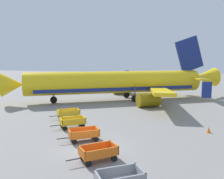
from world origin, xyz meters
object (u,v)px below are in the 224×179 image
at_px(airplane, 122,83).
at_px(baggage_cart_third_in_row, 84,134).
at_px(baggage_cart_second_in_row, 98,152).
at_px(baggage_cart_fourth_in_row, 72,122).
at_px(baggage_cart_far_end, 68,113).
at_px(traffic_cone_near_plane, 209,130).

distance_m(airplane, baggage_cart_third_in_row, 21.36).
xyz_separation_m(baggage_cart_second_in_row, baggage_cart_third_in_row, (-2.55, 3.50, 0.00)).
relative_size(baggage_cart_fourth_in_row, baggage_cart_far_end, 1.00).
distance_m(baggage_cart_third_in_row, baggage_cart_fourth_in_row, 4.31).
height_order(baggage_cart_fourth_in_row, baggage_cart_far_end, same).
bearing_deg(airplane, baggage_cart_second_in_row, -80.42).
bearing_deg(baggage_cart_fourth_in_row, traffic_cone_near_plane, 8.71).
height_order(baggage_cart_second_in_row, traffic_cone_near_plane, baggage_cart_second_in_row).
bearing_deg(airplane, traffic_cone_near_plane, -52.07).
distance_m(baggage_cart_second_in_row, baggage_cart_third_in_row, 4.32).
xyz_separation_m(baggage_cart_fourth_in_row, traffic_cone_near_plane, (13.29, 2.04, -0.32)).
distance_m(airplane, traffic_cone_near_plane, 20.12).
height_order(airplane, traffic_cone_near_plane, airplane).
bearing_deg(airplane, baggage_cart_far_end, -102.71).
relative_size(airplane, baggage_cart_far_end, 10.77).
xyz_separation_m(baggage_cart_far_end, traffic_cone_near_plane, (15.46, -1.48, -0.32)).
relative_size(baggage_cart_far_end, traffic_cone_near_plane, 5.63).
height_order(baggage_cart_third_in_row, traffic_cone_near_plane, baggage_cart_third_in_row).
distance_m(airplane, baggage_cart_second_in_row, 25.12).
distance_m(baggage_cart_third_in_row, baggage_cart_far_end, 8.43).
bearing_deg(baggage_cart_third_in_row, baggage_cart_far_end, 124.92).
bearing_deg(baggage_cart_third_in_row, traffic_cone_near_plane, 27.07).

